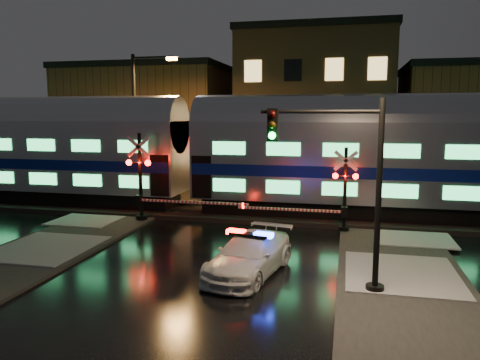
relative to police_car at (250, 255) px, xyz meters
name	(u,v)px	position (x,y,z in m)	size (l,w,h in m)	color
ground	(229,241)	(-1.67, 3.79, -0.65)	(120.00, 120.00, 0.00)	black
ballast	(252,213)	(-1.67, 8.79, -0.53)	(90.00, 4.20, 0.24)	black
sidewalk_right	(414,314)	(4.83, -2.21, -0.59)	(4.00, 20.00, 0.12)	#2D2D2D
building_left	(150,122)	(-14.67, 25.79, 3.85)	(14.00, 10.00, 9.00)	#523020
building_mid	(316,107)	(0.33, 26.29, 5.10)	(12.00, 11.00, 11.50)	brown
train	(190,149)	(-5.03, 8.78, 2.73)	(51.00, 3.12, 5.92)	black
police_car	(250,255)	(0.00, 0.00, 0.00)	(2.66, 4.74, 1.45)	white
crossing_signal_right	(336,198)	(2.61, 6.08, 0.90)	(5.35, 0.64, 3.79)	black
crossing_signal_left	(147,186)	(-6.31, 6.10, 1.13)	(6.09, 0.67, 4.31)	black
traffic_light	(347,192)	(3.02, -0.92, 2.36)	(3.66, 0.68, 5.66)	black
streetlight	(139,116)	(-9.70, 12.79, 4.44)	(2.96, 0.31, 8.84)	black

